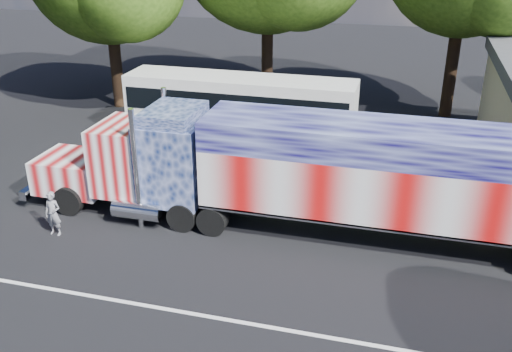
# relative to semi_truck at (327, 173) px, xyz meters

# --- Properties ---
(ground) EXTENTS (100.00, 100.00, 0.00)m
(ground) POSITION_rel_semi_truck_xyz_m (-2.68, -2.79, -2.41)
(ground) COLOR black
(lane_markings) EXTENTS (30.00, 2.67, 0.01)m
(lane_markings) POSITION_rel_semi_truck_xyz_m (-0.97, -6.56, -2.40)
(lane_markings) COLOR silver
(lane_markings) RESTS_ON ground
(semi_truck) EXTENTS (21.92, 3.46, 4.67)m
(semi_truck) POSITION_rel_semi_truck_xyz_m (0.00, 0.00, 0.00)
(semi_truck) COLOR black
(semi_truck) RESTS_ON ground
(coach_bus) EXTENTS (11.78, 2.74, 3.43)m
(coach_bus) POSITION_rel_semi_truck_xyz_m (-5.73, 8.37, -0.63)
(coach_bus) COLOR silver
(coach_bus) RESTS_ON ground
(woman) EXTENTS (0.63, 0.42, 1.71)m
(woman) POSITION_rel_semi_truck_xyz_m (-9.57, -2.70, -1.55)
(woman) COLOR slate
(woman) RESTS_ON ground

